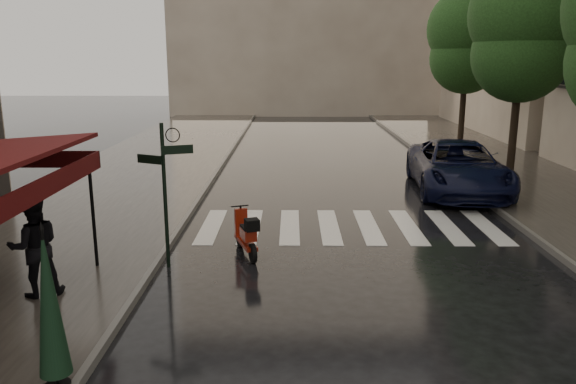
{
  "coord_description": "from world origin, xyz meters",
  "views": [
    {
      "loc": [
        1.45,
        -8.36,
        4.37
      ],
      "look_at": [
        1.37,
        4.09,
        1.4
      ],
      "focal_mm": 35.0,
      "sensor_mm": 36.0,
      "label": 1
    }
  ],
  "objects_px": {
    "parasol_back": "(49,303)",
    "scooter": "(247,235)",
    "parked_car": "(458,167)",
    "pedestrian_terrace": "(35,246)"
  },
  "relations": [
    {
      "from": "pedestrian_terrace",
      "to": "parked_car",
      "type": "height_order",
      "value": "pedestrian_terrace"
    },
    {
      "from": "scooter",
      "to": "parked_car",
      "type": "bearing_deg",
      "value": 24.63
    },
    {
      "from": "pedestrian_terrace",
      "to": "parasol_back",
      "type": "relative_size",
      "value": 0.84
    },
    {
      "from": "pedestrian_terrace",
      "to": "parasol_back",
      "type": "distance_m",
      "value": 3.38
    },
    {
      "from": "parked_car",
      "to": "parasol_back",
      "type": "relative_size",
      "value": 2.7
    },
    {
      "from": "scooter",
      "to": "pedestrian_terrace",
      "type": "bearing_deg",
      "value": -165.07
    },
    {
      "from": "parasol_back",
      "to": "scooter",
      "type": "bearing_deg",
      "value": 69.19
    },
    {
      "from": "pedestrian_terrace",
      "to": "parasol_back",
      "type": "xyz_separation_m",
      "value": [
        1.56,
        -2.99,
        0.27
      ]
    },
    {
      "from": "scooter",
      "to": "parasol_back",
      "type": "height_order",
      "value": "parasol_back"
    },
    {
      "from": "parasol_back",
      "to": "parked_car",
      "type": "bearing_deg",
      "value": 53.82
    }
  ]
}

